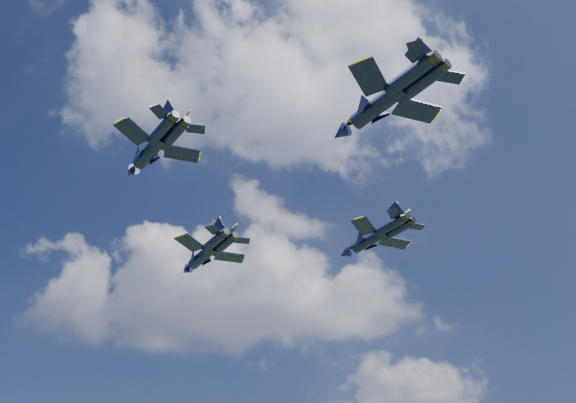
{
  "coord_description": "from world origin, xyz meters",
  "views": [
    {
      "loc": [
        4.88,
        -70.0,
        3.2
      ],
      "look_at": [
        1.49,
        -0.9,
        54.16
      ],
      "focal_mm": 40.0,
      "sensor_mm": 36.0,
      "label": 1
    }
  ],
  "objects_px": {
    "jet_left": "(149,152)",
    "jet_right": "(368,241)",
    "jet_lead": "(202,257)",
    "jet_slot": "(375,107)"
  },
  "relations": [
    {
      "from": "jet_slot",
      "to": "jet_left",
      "type": "bearing_deg",
      "value": 127.93
    },
    {
      "from": "jet_right",
      "to": "jet_slot",
      "type": "distance_m",
      "value": 28.34
    },
    {
      "from": "jet_lead",
      "to": "jet_slot",
      "type": "height_order",
      "value": "jet_slot"
    },
    {
      "from": "jet_lead",
      "to": "jet_left",
      "type": "xyz_separation_m",
      "value": [
        -2.32,
        -25.9,
        -0.99
      ]
    },
    {
      "from": "jet_left",
      "to": "jet_slot",
      "type": "xyz_separation_m",
      "value": [
        27.32,
        -4.26,
        2.11
      ]
    },
    {
      "from": "jet_lead",
      "to": "jet_left",
      "type": "height_order",
      "value": "jet_lead"
    },
    {
      "from": "jet_right",
      "to": "jet_slot",
      "type": "xyz_separation_m",
      "value": [
        -0.57,
        -28.33,
        0.19
      ]
    },
    {
      "from": "jet_lead",
      "to": "jet_left",
      "type": "distance_m",
      "value": 26.02
    },
    {
      "from": "jet_left",
      "to": "jet_right",
      "type": "distance_m",
      "value": 36.89
    },
    {
      "from": "jet_lead",
      "to": "jet_slot",
      "type": "distance_m",
      "value": 39.18
    }
  ]
}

